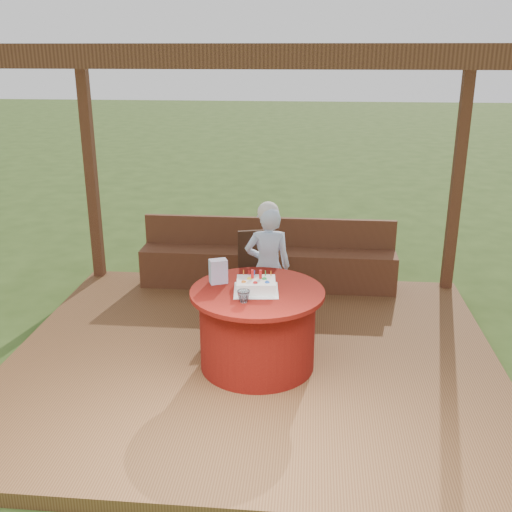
{
  "coord_description": "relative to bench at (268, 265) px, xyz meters",
  "views": [
    {
      "loc": [
        0.49,
        -4.96,
        2.81
      ],
      "look_at": [
        0.0,
        0.25,
        1.0
      ],
      "focal_mm": 42.0,
      "sensor_mm": 36.0,
      "label": 1
    }
  ],
  "objects": [
    {
      "name": "drinking_glass",
      "position": [
        -0.03,
        -2.18,
        0.51
      ],
      "size": [
        0.12,
        0.12,
        0.1
      ],
      "primitive_type": "imported",
      "rotation": [
        0.0,
        0.0,
        0.1
      ],
      "color": "white",
      "rests_on": "table"
    },
    {
      "name": "ground",
      "position": [
        0.0,
        -1.72,
        -0.38
      ],
      "size": [
        60.0,
        60.0,
        0.0
      ],
      "primitive_type": "plane",
      "color": "#2D4617",
      "rests_on": "ground"
    },
    {
      "name": "elderly_woman",
      "position": [
        0.08,
        -1.09,
        0.39
      ],
      "size": [
        0.5,
        0.37,
        1.3
      ],
      "color": "#A9CFFB",
      "rests_on": "deck"
    },
    {
      "name": "chair",
      "position": [
        -0.08,
        -0.58,
        0.18
      ],
      "size": [
        0.47,
        0.47,
        0.83
      ],
      "color": "#331C10",
      "rests_on": "deck"
    },
    {
      "name": "pergola",
      "position": [
        0.0,
        -1.72,
        2.02
      ],
      "size": [
        4.5,
        4.0,
        2.72
      ],
      "color": "brown",
      "rests_on": "deck"
    },
    {
      "name": "bench",
      "position": [
        0.0,
        0.0,
        0.0
      ],
      "size": [
        3.0,
        0.42,
        0.8
      ],
      "color": "brown",
      "rests_on": "deck"
    },
    {
      "name": "birthday_cake",
      "position": [
        0.04,
        -1.93,
        0.51
      ],
      "size": [
        0.41,
        0.41,
        0.18
      ],
      "color": "white",
      "rests_on": "table"
    },
    {
      "name": "gift_bag",
      "position": [
        -0.31,
        -1.78,
        0.57
      ],
      "size": [
        0.18,
        0.15,
        0.22
      ],
      "primitive_type": "cube",
      "rotation": [
        0.0,
        0.0,
        0.4
      ],
      "color": "pink",
      "rests_on": "table"
    },
    {
      "name": "table",
      "position": [
        0.05,
        -1.92,
        0.1
      ],
      "size": [
        1.17,
        1.17,
        0.72
      ],
      "color": "maroon",
      "rests_on": "deck"
    },
    {
      "name": "deck",
      "position": [
        0.0,
        -1.72,
        -0.32
      ],
      "size": [
        4.5,
        4.0,
        0.12
      ],
      "primitive_type": "cube",
      "color": "brown",
      "rests_on": "ground"
    }
  ]
}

